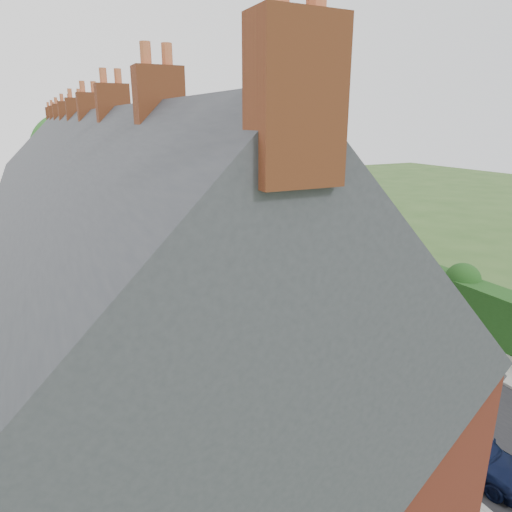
{
  "coord_description": "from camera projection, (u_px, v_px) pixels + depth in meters",
  "views": [
    {
      "loc": [
        -13.4,
        -13.98,
        10.15
      ],
      "look_at": [
        -1.69,
        9.66,
        2.2
      ],
      "focal_mm": 32.0,
      "sensor_mm": 36.0,
      "label": 1
    }
  ],
  "objects": [
    {
      "name": "horse",
      "position": [
        271.0,
        259.0,
        31.98
      ],
      "size": [
        1.09,
        1.82,
        1.43
      ],
      "primitive_type": "imported",
      "rotation": [
        0.0,
        0.0,
        2.94
      ],
      "color": "#4A311B",
      "rests_on": "ground"
    },
    {
      "name": "kerb_hedge_side",
      "position": [
        303.0,
        273.0,
        31.12
      ],
      "size": [
        0.18,
        58.0,
        0.13
      ],
      "primitive_type": "cube",
      "color": "gray",
      "rests_on": "ground"
    },
    {
      "name": "pavement_hedge_side",
      "position": [
        316.0,
        271.0,
        31.57
      ],
      "size": [
        2.2,
        58.0,
        0.12
      ],
      "primitive_type": "cube",
      "color": "gray",
      "rests_on": "ground"
    },
    {
      "name": "tree_far_back",
      "position": [
        72.0,
        151.0,
        52.02
      ],
      "size": [
        8.4,
        8.0,
        10.82
      ],
      "color": "#332316",
      "rests_on": "ground"
    },
    {
      "name": "road",
      "position": [
        263.0,
        280.0,
        29.84
      ],
      "size": [
        6.0,
        58.0,
        0.02
      ],
      "primitive_type": "cube",
      "color": "black",
      "rests_on": "ground"
    },
    {
      "name": "car_red",
      "position": [
        195.0,
        240.0,
        36.58
      ],
      "size": [
        2.18,
        4.95,
        1.58
      ],
      "primitive_type": "imported",
      "rotation": [
        0.0,
        0.0,
        -0.11
      ],
      "color": "maroon",
      "rests_on": "ground"
    },
    {
      "name": "pavement_house_side",
      "position": [
        208.0,
        289.0,
        28.19
      ],
      "size": [
        1.7,
        58.0,
        0.12
      ],
      "primitive_type": "cube",
      "color": "gray",
      "rests_on": "ground"
    },
    {
      "name": "car_navy",
      "position": [
        467.0,
        447.0,
        13.78
      ],
      "size": [
        2.19,
        4.01,
        1.29
      ],
      "primitive_type": "imported",
      "rotation": [
        0.0,
        0.0,
        0.18
      ],
      "color": "black",
      "rests_on": "ground"
    },
    {
      "name": "car_silver_b",
      "position": [
        318.0,
        331.0,
        21.24
      ],
      "size": [
        3.27,
        5.35,
        1.38
      ],
      "primitive_type": "imported",
      "rotation": [
        0.0,
        0.0,
        -0.21
      ],
      "color": "#989C9F",
      "rests_on": "ground"
    },
    {
      "name": "terrace_row",
      "position": [
        92.0,
        235.0,
        23.28
      ],
      "size": [
        9.05,
        40.5,
        11.5
      ],
      "color": "maroon",
      "rests_on": "ground"
    },
    {
      "name": "car_green",
      "position": [
        205.0,
        254.0,
        33.21
      ],
      "size": [
        2.77,
        4.65,
        1.48
      ],
      "primitive_type": "imported",
      "rotation": [
        0.0,
        0.0,
        -0.25
      ],
      "color": "black",
      "rests_on": "ground"
    },
    {
      "name": "ground",
      "position": [
        384.0,
        353.0,
        20.62
      ],
      "size": [
        140.0,
        140.0,
        0.0
      ],
      "primitive_type": "plane",
      "color": "#2D4C1E",
      "rests_on": "ground"
    },
    {
      "name": "car_grey",
      "position": [
        153.0,
        213.0,
        47.77
      ],
      "size": [
        2.88,
        5.23,
        1.43
      ],
      "primitive_type": "imported",
      "rotation": [
        0.0,
        0.0,
        -0.18
      ],
      "color": "#595B61",
      "rests_on": "ground"
    },
    {
      "name": "hedge",
      "position": [
        338.0,
        246.0,
        31.89
      ],
      "size": [
        2.1,
        58.0,
        2.85
      ],
      "color": "#163611",
      "rests_on": "ground"
    },
    {
      "name": "car_beige",
      "position": [
        170.0,
        232.0,
        39.55
      ],
      "size": [
        3.21,
        5.81,
        1.54
      ],
      "primitive_type": "imported",
      "rotation": [
        0.0,
        0.0,
        -0.12
      ],
      "color": "tan",
      "rests_on": "ground"
    },
    {
      "name": "lamppost",
      "position": [
        387.0,
        252.0,
        24.54
      ],
      "size": [
        0.32,
        0.32,
        5.16
      ],
      "color": "black",
      "rests_on": "ground"
    },
    {
      "name": "car_silver_a",
      "position": [
        395.0,
        387.0,
        16.55
      ],
      "size": [
        1.9,
        4.92,
        1.6
      ],
      "primitive_type": "imported",
      "rotation": [
        0.0,
        0.0,
        -0.04
      ],
      "color": "#B6B6BB",
      "rests_on": "ground"
    },
    {
      "name": "car_white",
      "position": [
        230.0,
        277.0,
        28.22
      ],
      "size": [
        2.75,
        5.5,
        1.53
      ],
      "primitive_type": "imported",
      "rotation": [
        0.0,
        0.0,
        -0.12
      ],
      "color": "silver",
      "rests_on": "ground"
    },
    {
      "name": "kerb_house_side",
      "position": [
        220.0,
        287.0,
        28.53
      ],
      "size": [
        0.18,
        58.0,
        0.13
      ],
      "primitive_type": "cube",
      "color": "gray",
      "rests_on": "ground"
    },
    {
      "name": "garden_wall_row",
      "position": [
        198.0,
        291.0,
        26.8
      ],
      "size": [
        0.35,
        40.35,
        1.1
      ],
      "color": "brown",
      "rests_on": "ground"
    },
    {
      "name": "horse_cart",
      "position": [
        260.0,
        244.0,
        33.37
      ],
      "size": [
        1.47,
        3.25,
        2.34
      ],
      "color": "black",
      "rests_on": "ground"
    },
    {
      "name": "tree_far_right",
      "position": [
        177.0,
        151.0,
        56.34
      ],
      "size": [
        7.98,
        7.6,
        10.31
      ],
      "color": "#332316",
      "rests_on": "ground"
    },
    {
      "name": "tree_far_left",
      "position": [
        131.0,
        159.0,
        52.23
      ],
      "size": [
        7.14,
        6.8,
        9.29
      ],
      "color": "#332316",
      "rests_on": "ground"
    }
  ]
}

